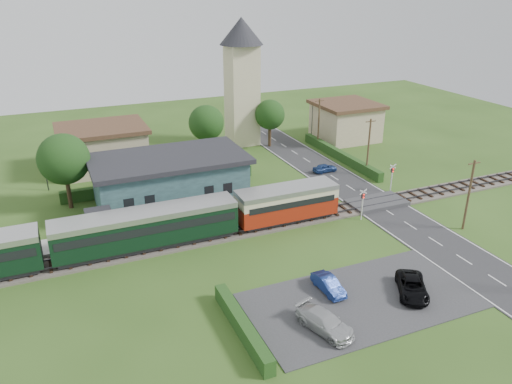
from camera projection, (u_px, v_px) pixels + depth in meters
name	position (u px, v px, depth m)	size (l,w,h in m)	color
ground	(302.00, 229.00, 47.83)	(120.00, 120.00, 0.00)	#2D4C19
railway_track	(293.00, 220.00, 49.48)	(76.00, 3.20, 0.49)	#4C443D
road	(388.00, 212.00, 51.45)	(6.00, 70.00, 0.05)	#28282B
car_park	(361.00, 300.00, 37.11)	(17.00, 9.00, 0.08)	#333335
crossing_deck	(377.00, 203.00, 53.06)	(6.20, 3.40, 0.45)	#333335
platform	(186.00, 223.00, 48.51)	(30.00, 3.00, 0.45)	gray
equipment_hut	(100.00, 224.00, 45.01)	(2.30, 2.30, 2.55)	beige
station_building	(170.00, 180.00, 52.45)	(16.00, 9.00, 5.30)	#2E4548
train	(110.00, 234.00, 42.30)	(43.20, 2.90, 3.40)	#232328
church_tower	(242.00, 73.00, 69.36)	(6.00, 6.00, 17.60)	beige
house_west	(103.00, 147.00, 62.45)	(10.80, 8.80, 5.50)	tan
house_east	(346.00, 121.00, 74.31)	(8.80, 8.80, 5.50)	tan
hedge_carpark	(242.00, 326.00, 33.44)	(0.80, 9.00, 1.20)	#193814
hedge_roadside	(340.00, 155.00, 66.29)	(0.80, 18.00, 1.20)	#193814
hedge_station	(161.00, 183.00, 57.06)	(22.00, 0.80, 1.30)	#193814
tree_a	(64.00, 159.00, 50.32)	(5.20, 5.20, 8.00)	#332316
tree_b	(206.00, 123.00, 64.61)	(4.60, 4.60, 7.34)	#332316
tree_c	(270.00, 115.00, 70.08)	(4.20, 4.20, 6.78)	#332316
utility_pole_b	(469.00, 194.00, 46.49)	(1.40, 0.22, 7.00)	#473321
utility_pole_c	(368.00, 146.00, 60.03)	(1.40, 0.22, 7.00)	#473321
utility_pole_d	(319.00, 122.00, 70.19)	(1.40, 0.22, 7.00)	#473321
crossing_signal_near	(363.00, 200.00, 48.97)	(0.84, 0.28, 3.28)	silver
crossing_signal_far	(392.00, 174.00, 55.65)	(0.84, 0.28, 3.28)	silver
streetlamp_west	(44.00, 165.00, 55.58)	(0.30, 0.30, 5.15)	#3F3F47
streetlamp_east	(312.00, 117.00, 75.30)	(0.30, 0.30, 5.15)	#3F3F47
car_on_road	(325.00, 168.00, 61.92)	(1.24, 3.09, 1.05)	navy
car_park_blue	(328.00, 284.00, 37.97)	(1.21, 3.47, 1.14)	navy
car_park_silver	(325.00, 322.00, 33.65)	(1.83, 4.50, 1.31)	#B7B8BA
car_park_dark	(412.00, 287.00, 37.61)	(2.04, 4.42, 1.23)	black
pedestrian_near	(264.00, 202.00, 50.51)	(0.65, 0.43, 1.78)	gray
pedestrian_far	(127.00, 225.00, 46.05)	(0.75, 0.58, 1.54)	gray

